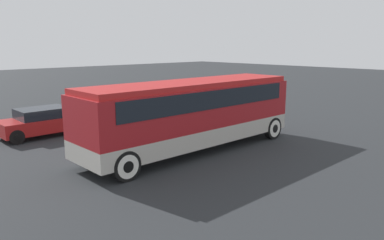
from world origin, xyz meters
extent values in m
plane|color=#26282B|center=(0.00, 0.00, 0.00)|extent=(120.00, 120.00, 0.00)
cube|color=#B7B2A8|center=(0.00, 0.00, 0.79)|extent=(10.14, 2.52, 0.69)
cube|color=maroon|center=(0.00, 0.00, 1.95)|extent=(10.14, 2.52, 1.62)
cube|color=black|center=(0.00, 0.00, 2.34)|extent=(8.92, 2.56, 0.73)
cube|color=#B21E1E|center=(0.00, 0.00, 2.86)|extent=(9.94, 2.32, 0.22)
cube|color=maroon|center=(4.92, 0.00, 1.71)|extent=(0.36, 2.42, 1.85)
cylinder|color=black|center=(4.23, -1.15, 0.52)|extent=(1.04, 0.28, 1.04)
cylinder|color=silver|center=(4.23, -1.15, 0.52)|extent=(0.81, 0.30, 0.81)
cylinder|color=black|center=(4.23, -1.15, 0.52)|extent=(0.40, 0.32, 0.40)
cylinder|color=black|center=(4.23, 1.15, 0.52)|extent=(1.04, 0.28, 1.04)
cylinder|color=silver|center=(4.23, 1.15, 0.52)|extent=(0.81, 0.30, 0.81)
cylinder|color=black|center=(4.23, 1.15, 0.52)|extent=(0.40, 0.32, 0.40)
cylinder|color=black|center=(-4.08, -1.15, 0.52)|extent=(1.04, 0.28, 1.04)
cylinder|color=silver|center=(-4.08, -1.15, 0.52)|extent=(0.81, 0.30, 0.81)
cylinder|color=black|center=(-4.08, -1.15, 0.52)|extent=(0.40, 0.32, 0.40)
cylinder|color=black|center=(-4.08, 1.15, 0.52)|extent=(1.04, 0.28, 1.04)
cylinder|color=silver|center=(-4.08, 1.15, 0.52)|extent=(0.81, 0.30, 0.81)
cylinder|color=black|center=(-4.08, 1.15, 0.52)|extent=(0.40, 0.32, 0.40)
cube|color=maroon|center=(-3.40, 7.00, 0.59)|extent=(4.41, 1.82, 0.66)
cube|color=black|center=(-3.57, 7.00, 1.16)|extent=(2.29, 1.64, 0.48)
cylinder|color=black|center=(-1.67, 6.18, 0.34)|extent=(0.68, 0.22, 0.68)
cylinder|color=black|center=(-1.67, 6.18, 0.34)|extent=(0.26, 0.26, 0.26)
cylinder|color=black|center=(-1.67, 7.82, 0.34)|extent=(0.68, 0.22, 0.68)
cylinder|color=black|center=(-1.67, 7.82, 0.34)|extent=(0.26, 0.26, 0.26)
cylinder|color=black|center=(-5.12, 6.18, 0.34)|extent=(0.68, 0.22, 0.68)
cylinder|color=black|center=(-5.12, 6.18, 0.34)|extent=(0.26, 0.26, 0.26)
cylinder|color=black|center=(-5.12, 7.82, 0.34)|extent=(0.68, 0.22, 0.68)
cylinder|color=black|center=(-5.12, 7.82, 0.34)|extent=(0.26, 0.26, 0.26)
cube|color=#BCBCC1|center=(3.71, 8.07, 0.59)|extent=(4.52, 1.86, 0.66)
cube|color=black|center=(3.53, 8.07, 1.19)|extent=(2.35, 1.67, 0.54)
cylinder|color=black|center=(5.48, 7.23, 0.35)|extent=(0.70, 0.22, 0.70)
cylinder|color=black|center=(5.48, 7.23, 0.35)|extent=(0.26, 0.26, 0.26)
cylinder|color=black|center=(5.48, 8.91, 0.35)|extent=(0.70, 0.22, 0.70)
cylinder|color=black|center=(5.48, 8.91, 0.35)|extent=(0.26, 0.26, 0.26)
cylinder|color=black|center=(1.94, 7.23, 0.35)|extent=(0.70, 0.22, 0.70)
cylinder|color=black|center=(1.94, 7.23, 0.35)|extent=(0.26, 0.26, 0.26)
cylinder|color=black|center=(1.94, 8.91, 0.35)|extent=(0.70, 0.22, 0.70)
cylinder|color=black|center=(1.94, 8.91, 0.35)|extent=(0.26, 0.26, 0.26)
camera|label=1|loc=(-10.57, -11.27, 4.48)|focal=35.00mm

